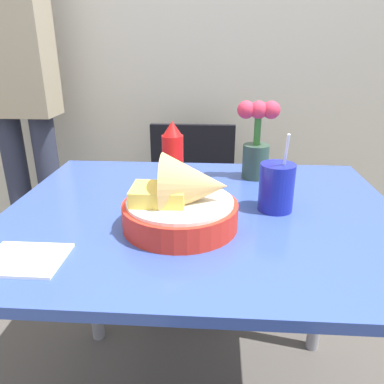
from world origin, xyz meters
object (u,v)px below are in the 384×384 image
(drink_cup, at_px, (276,189))
(flower_vase, at_px, (257,141))
(ketchup_bottle, at_px, (173,160))
(chair_far_window, at_px, (191,198))
(food_basket, at_px, (184,202))
(person_standing, at_px, (17,76))

(drink_cup, relative_size, flower_vase, 0.85)
(ketchup_bottle, distance_m, drink_cup, 0.29)
(chair_far_window, bearing_deg, food_basket, -87.14)
(food_basket, xyz_separation_m, person_standing, (-0.82, 0.89, 0.21))
(drink_cup, bearing_deg, flower_vase, 96.78)
(chair_far_window, distance_m, drink_cup, 0.86)
(ketchup_bottle, relative_size, drink_cup, 1.02)
(ketchup_bottle, bearing_deg, flower_vase, 33.56)
(person_standing, bearing_deg, food_basket, -47.27)
(chair_far_window, xyz_separation_m, person_standing, (-0.78, 0.04, 0.55))
(chair_far_window, relative_size, ketchup_bottle, 3.91)
(flower_vase, xyz_separation_m, person_standing, (-1.02, 0.53, 0.15))
(food_basket, distance_m, flower_vase, 0.42)
(ketchup_bottle, bearing_deg, chair_far_window, 89.46)
(drink_cup, distance_m, flower_vase, 0.26)
(chair_far_window, relative_size, drink_cup, 3.98)
(chair_far_window, xyz_separation_m, flower_vase, (0.24, -0.49, 0.40))
(drink_cup, height_order, flower_vase, flower_vase)
(food_basket, bearing_deg, drink_cup, 26.51)
(food_basket, distance_m, ketchup_bottle, 0.21)
(chair_far_window, relative_size, food_basket, 3.06)
(drink_cup, bearing_deg, food_basket, -153.49)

